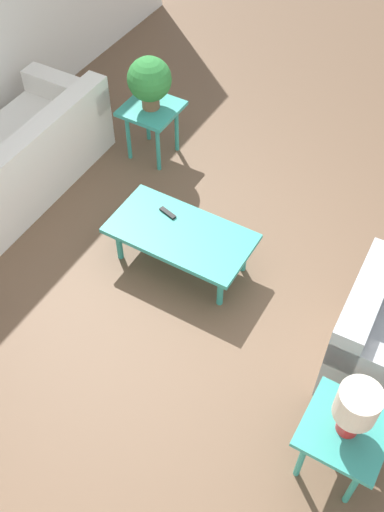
{
  "coord_description": "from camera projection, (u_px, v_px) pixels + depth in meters",
  "views": [
    {
      "loc": [
        -1.13,
        2.71,
        3.85
      ],
      "look_at": [
        0.27,
        0.31,
        0.55
      ],
      "focal_mm": 42.0,
      "sensor_mm": 36.0,
      "label": 1
    }
  ],
  "objects": [
    {
      "name": "side_table_lamp",
      "position": [
        344.0,
        435.0,
        3.54
      ],
      "size": [
        0.5,
        0.5,
        0.55
      ],
      "color": "teal",
      "rests_on": "ground_plane"
    },
    {
      "name": "side_table_plant",
      "position": [
        152.0,
        115.0,
        5.54
      ],
      "size": [
        0.5,
        0.5,
        0.55
      ],
      "color": "teal",
      "rests_on": "ground_plane"
    },
    {
      "name": "sofa",
      "position": [
        16.0,
        162.0,
        5.36
      ],
      "size": [
        0.9,
        1.9,
        0.76
      ],
      "rotation": [
        0.0,
        0.0,
        1.58
      ],
      "color": "white",
      "rests_on": "ground_plane"
    },
    {
      "name": "table_lamp",
      "position": [
        356.0,
        408.0,
        3.27
      ],
      "size": [
        0.25,
        0.25,
        0.42
      ],
      "color": "red",
      "rests_on": "side_table_lamp"
    },
    {
      "name": "potted_plant",
      "position": [
        149.0,
        80.0,
        5.25
      ],
      "size": [
        0.4,
        0.4,
        0.49
      ],
      "color": "brown",
      "rests_on": "side_table_plant"
    },
    {
      "name": "ground_plane",
      "position": [
        241.0,
        288.0,
        4.82
      ],
      "size": [
        14.0,
        14.0,
        0.0
      ],
      "primitive_type": "plane",
      "color": "brown"
    },
    {
      "name": "remote_control",
      "position": [
        168.0,
        213.0,
        4.81
      ],
      "size": [
        0.16,
        0.08,
        0.02
      ],
      "color": "black",
      "rests_on": "coffee_table"
    },
    {
      "name": "coffee_table",
      "position": [
        181.0,
        235.0,
        4.72
      ],
      "size": [
        1.14,
        0.6,
        0.38
      ],
      "color": "teal",
      "rests_on": "ground_plane"
    }
  ]
}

